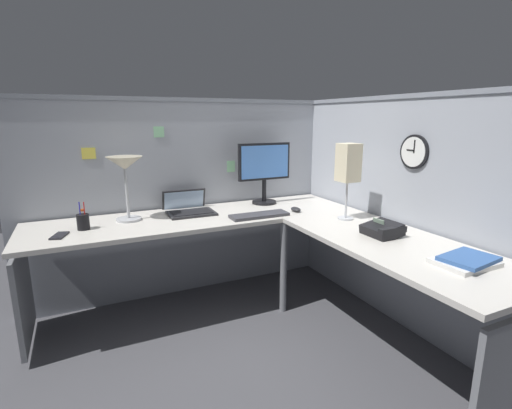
% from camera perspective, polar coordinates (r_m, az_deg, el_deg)
% --- Properties ---
extents(ground_plane, '(6.80, 6.80, 0.00)m').
position_cam_1_polar(ground_plane, '(2.79, 2.73, -17.78)').
color(ground_plane, '#47474C').
extents(cubicle_wall_back, '(2.57, 0.12, 1.58)m').
position_cam_1_polar(cubicle_wall_back, '(3.15, -10.53, 1.11)').
color(cubicle_wall_back, '#999EA8').
rests_on(cubicle_wall_back, ground).
extents(cubicle_wall_right, '(0.12, 2.37, 1.58)m').
position_cam_1_polar(cubicle_wall_right, '(2.80, 21.48, -1.04)').
color(cubicle_wall_right, '#999EA8').
rests_on(cubicle_wall_right, ground).
extents(desk, '(2.35, 2.15, 0.73)m').
position_cam_1_polar(desk, '(2.43, 0.36, -6.19)').
color(desk, beige).
rests_on(desk, ground).
extents(monitor, '(0.46, 0.20, 0.50)m').
position_cam_1_polar(monitor, '(3.10, 1.28, 5.47)').
color(monitor, black).
rests_on(monitor, desk).
extents(laptop, '(0.35, 0.39, 0.22)m').
position_cam_1_polar(laptop, '(2.92, -10.23, -0.58)').
color(laptop, '#232326').
rests_on(laptop, desk).
extents(keyboard, '(0.43, 0.14, 0.02)m').
position_cam_1_polar(keyboard, '(2.73, 0.50, -1.63)').
color(keyboard, '#38383D').
rests_on(keyboard, desk).
extents(computer_mouse, '(0.06, 0.10, 0.03)m').
position_cam_1_polar(computer_mouse, '(2.89, 6.03, -0.74)').
color(computer_mouse, '#232326').
rests_on(computer_mouse, desk).
extents(desk_lamp_dome, '(0.24, 0.24, 0.44)m').
position_cam_1_polar(desk_lamp_dome, '(2.71, -19.20, 5.17)').
color(desk_lamp_dome, '#B7BABF').
rests_on(desk_lamp_dome, desk).
extents(pen_cup, '(0.08, 0.08, 0.18)m').
position_cam_1_polar(pen_cup, '(2.65, -24.68, -2.36)').
color(pen_cup, black).
rests_on(pen_cup, desk).
extents(cell_phone, '(0.11, 0.16, 0.01)m').
position_cam_1_polar(cell_phone, '(2.57, -27.59, -4.19)').
color(cell_phone, black).
rests_on(cell_phone, desk).
extents(office_phone, '(0.19, 0.21, 0.11)m').
position_cam_1_polar(office_phone, '(2.41, 18.62, -3.67)').
color(office_phone, black).
rests_on(office_phone, desk).
extents(book_stack, '(0.30, 0.23, 0.04)m').
position_cam_1_polar(book_stack, '(2.11, 29.19, -7.46)').
color(book_stack, silver).
rests_on(book_stack, desk).
extents(desk_lamp_paper, '(0.13, 0.13, 0.53)m').
position_cam_1_polar(desk_lamp_paper, '(2.66, 13.77, 5.83)').
color(desk_lamp_paper, '#B7BABF').
rests_on(desk_lamp_paper, desk).
extents(wall_clock, '(0.04, 0.22, 0.22)m').
position_cam_1_polar(wall_clock, '(2.64, 22.88, 7.35)').
color(wall_clock, black).
extents(pinned_note_leftmost, '(0.08, 0.00, 0.08)m').
position_cam_1_polar(pinned_note_leftmost, '(2.99, -14.48, 10.58)').
color(pinned_note_leftmost, '#8CCC99').
extents(pinned_note_middle, '(0.09, 0.00, 0.08)m').
position_cam_1_polar(pinned_note_middle, '(2.94, -23.98, 7.08)').
color(pinned_note_middle, '#EAD84C').
extents(pinned_note_rightmost, '(0.07, 0.00, 0.09)m').
position_cam_1_polar(pinned_note_rightmost, '(3.17, -3.81, 5.77)').
color(pinned_note_rightmost, '#8CCC99').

